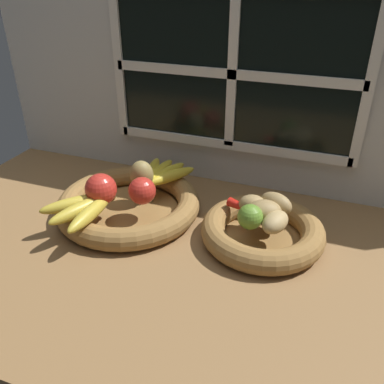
# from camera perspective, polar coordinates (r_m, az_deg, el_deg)

# --- Properties ---
(ground_plane) EXTENTS (1.40, 0.90, 0.03)m
(ground_plane) POSITION_cam_1_polar(r_m,az_deg,el_deg) (0.95, 0.34, -6.99)
(ground_plane) COLOR olive
(back_wall) EXTENTS (1.40, 0.05, 0.55)m
(back_wall) POSITION_cam_1_polar(r_m,az_deg,el_deg) (1.08, 5.95, 14.88)
(back_wall) COLOR silver
(back_wall) RESTS_ON ground_plane
(fruit_bowl_left) EXTENTS (0.36, 0.36, 0.05)m
(fruit_bowl_left) POSITION_cam_1_polar(r_m,az_deg,el_deg) (1.02, -8.92, -1.75)
(fruit_bowl_left) COLOR olive
(fruit_bowl_left) RESTS_ON ground_plane
(fruit_bowl_right) EXTENTS (0.28, 0.28, 0.05)m
(fruit_bowl_right) POSITION_cam_1_polar(r_m,az_deg,el_deg) (0.93, 9.89, -5.49)
(fruit_bowl_right) COLOR olive
(fruit_bowl_right) RESTS_ON ground_plane
(apple_red_right) EXTENTS (0.07, 0.07, 0.07)m
(apple_red_right) POSITION_cam_1_polar(r_m,az_deg,el_deg) (0.95, -7.05, 0.17)
(apple_red_right) COLOR red
(apple_red_right) RESTS_ON fruit_bowl_left
(apple_red_front) EXTENTS (0.07, 0.07, 0.07)m
(apple_red_front) POSITION_cam_1_polar(r_m,az_deg,el_deg) (0.97, -12.73, 0.39)
(apple_red_front) COLOR red
(apple_red_front) RESTS_ON fruit_bowl_left
(pear_brown) EXTENTS (0.07, 0.07, 0.07)m
(pear_brown) POSITION_cam_1_polar(r_m,az_deg,el_deg) (1.02, -7.13, 2.43)
(pear_brown) COLOR olive
(pear_brown) RESTS_ON fruit_bowl_left
(banana_bunch_front) EXTENTS (0.14, 0.18, 0.03)m
(banana_bunch_front) POSITION_cam_1_polar(r_m,az_deg,el_deg) (0.94, -15.07, -2.17)
(banana_bunch_front) COLOR gold
(banana_bunch_front) RESTS_ON fruit_bowl_left
(banana_bunch_back) EXTENTS (0.14, 0.16, 0.03)m
(banana_bunch_back) POSITION_cam_1_polar(r_m,az_deg,el_deg) (1.07, -4.39, 2.61)
(banana_bunch_back) COLOR yellow
(banana_bunch_back) RESTS_ON fruit_bowl_left
(potato_large) EXTENTS (0.09, 0.07, 0.05)m
(potato_large) POSITION_cam_1_polar(r_m,az_deg,el_deg) (0.90, 10.19, -2.68)
(potato_large) COLOR #A38451
(potato_large) RESTS_ON fruit_bowl_right
(potato_oblong) EXTENTS (0.07, 0.06, 0.04)m
(potato_oblong) POSITION_cam_1_polar(r_m,az_deg,el_deg) (0.92, 8.50, -1.70)
(potato_oblong) COLOR #A38451
(potato_oblong) RESTS_ON fruit_bowl_right
(potato_back) EXTENTS (0.09, 0.07, 0.05)m
(potato_back) POSITION_cam_1_polar(r_m,az_deg,el_deg) (0.93, 11.76, -1.61)
(potato_back) COLOR #A38451
(potato_back) RESTS_ON fruit_bowl_right
(potato_small) EXTENTS (0.07, 0.09, 0.04)m
(potato_small) POSITION_cam_1_polar(r_m,az_deg,el_deg) (0.87, 11.66, -4.18)
(potato_small) COLOR tan
(potato_small) RESTS_ON fruit_bowl_right
(lime_near) EXTENTS (0.06, 0.06, 0.06)m
(lime_near) POSITION_cam_1_polar(r_m,az_deg,el_deg) (0.87, 8.24, -3.42)
(lime_near) COLOR olive
(lime_near) RESTS_ON fruit_bowl_right
(chili_pepper) EXTENTS (0.15, 0.07, 0.02)m
(chili_pepper) POSITION_cam_1_polar(r_m,az_deg,el_deg) (0.91, 9.03, -2.91)
(chili_pepper) COLOR red
(chili_pepper) RESTS_ON fruit_bowl_right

